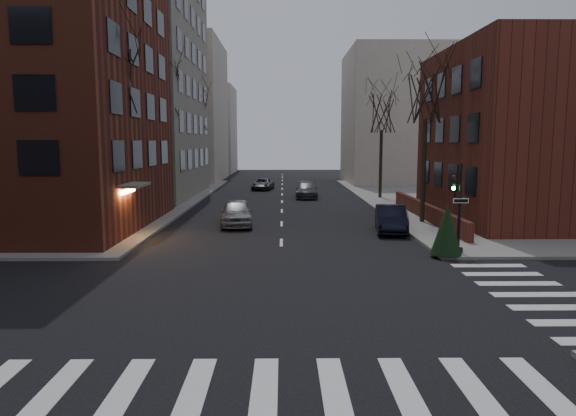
% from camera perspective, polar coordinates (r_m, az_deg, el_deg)
% --- Properties ---
extents(ground, '(160.00, 160.00, 0.00)m').
position_cam_1_polar(ground, '(14.60, -0.90, -13.10)').
color(ground, black).
rests_on(ground, ground).
extents(building_left_brick, '(15.00, 15.00, 18.00)m').
position_cam_1_polar(building_left_brick, '(34.18, -28.49, 13.06)').
color(building_left_brick, brown).
rests_on(building_left_brick, ground).
extents(building_left_tan, '(18.00, 18.00, 28.00)m').
position_cam_1_polar(building_left_tan, '(51.42, -20.91, 16.88)').
color(building_left_tan, gray).
rests_on(building_left_tan, ground).
extents(building_right_brick, '(12.00, 14.00, 11.00)m').
position_cam_1_polar(building_right_brick, '(36.56, 26.33, 7.25)').
color(building_right_brick, '#582219').
rests_on(building_right_brick, ground).
extents(low_wall_right, '(0.35, 16.00, 1.00)m').
position_cam_1_polar(low_wall_right, '(34.24, 15.05, -0.34)').
color(low_wall_right, '#582219').
rests_on(low_wall_right, sidewalk_far_right).
extents(building_distant_la, '(14.00, 16.00, 18.00)m').
position_cam_1_polar(building_distant_la, '(70.42, -13.15, 10.37)').
color(building_distant_la, beige).
rests_on(building_distant_la, ground).
extents(building_distant_ra, '(14.00, 14.00, 16.00)m').
position_cam_1_polar(building_distant_ra, '(65.46, 12.79, 9.75)').
color(building_distant_ra, beige).
rests_on(building_distant_ra, ground).
extents(building_distant_lb, '(10.00, 12.00, 14.00)m').
position_cam_1_polar(building_distant_lb, '(86.69, -9.35, 8.55)').
color(building_distant_lb, beige).
rests_on(building_distant_lb, ground).
extents(traffic_signal, '(0.76, 0.44, 4.00)m').
position_cam_1_polar(traffic_signal, '(24.20, 18.37, -0.59)').
color(traffic_signal, black).
rests_on(traffic_signal, sidewalk_far_right).
extents(tree_left_a, '(4.18, 4.18, 10.26)m').
position_cam_1_polar(tree_left_a, '(29.26, -18.79, 13.61)').
color(tree_left_a, '#2D231C').
rests_on(tree_left_a, sidewalk_far_left).
extents(tree_left_b, '(4.40, 4.40, 10.80)m').
position_cam_1_polar(tree_left_b, '(40.83, -13.46, 12.54)').
color(tree_left_b, '#2D231C').
rests_on(tree_left_b, sidewalk_far_left).
extents(tree_left_c, '(3.96, 3.96, 9.72)m').
position_cam_1_polar(tree_left_c, '(54.48, -10.12, 10.36)').
color(tree_left_c, '#2D231C').
rests_on(tree_left_c, sidewalk_far_left).
extents(tree_right_a, '(3.96, 3.96, 9.72)m').
position_cam_1_polar(tree_right_a, '(32.98, 15.11, 12.22)').
color(tree_right_a, '#2D231C').
rests_on(tree_right_a, sidewalk_far_right).
extents(tree_right_b, '(3.74, 3.74, 9.18)m').
position_cam_1_polar(tree_right_b, '(46.56, 10.39, 10.33)').
color(tree_right_b, '#2D231C').
rests_on(tree_right_b, sidewalk_far_right).
extents(streetlamp_near, '(0.36, 0.36, 6.28)m').
position_cam_1_polar(streetlamp_near, '(36.63, -13.71, 5.82)').
color(streetlamp_near, black).
rests_on(streetlamp_near, sidewalk_far_left).
extents(streetlamp_far, '(0.36, 0.36, 6.28)m').
position_cam_1_polar(streetlamp_far, '(56.29, -9.09, 6.42)').
color(streetlamp_far, black).
rests_on(streetlamp_far, sidewalk_far_left).
extents(parked_sedan, '(2.18, 4.76, 1.51)m').
position_cam_1_polar(parked_sedan, '(29.64, 11.34, -1.20)').
color(parked_sedan, black).
rests_on(parked_sedan, ground).
extents(car_lane_silver, '(2.29, 4.86, 1.61)m').
position_cam_1_polar(car_lane_silver, '(31.47, -5.76, -0.51)').
color(car_lane_silver, gray).
rests_on(car_lane_silver, ground).
extents(car_lane_gray, '(2.18, 4.99, 1.43)m').
position_cam_1_polar(car_lane_gray, '(46.86, 2.08, 2.01)').
color(car_lane_gray, '#3A3A3E').
rests_on(car_lane_gray, ground).
extents(car_lane_far, '(2.50, 4.54, 1.20)m').
position_cam_1_polar(car_lane_far, '(54.80, -2.82, 2.67)').
color(car_lane_far, '#3D3D42').
rests_on(car_lane_far, ground).
extents(sandwich_board, '(0.38, 0.51, 0.80)m').
position_cam_1_polar(sandwich_board, '(32.46, 12.85, -0.87)').
color(sandwich_board, silver).
rests_on(sandwich_board, sidewalk_far_right).
extents(evergreen_shrub, '(1.74, 1.74, 2.26)m').
position_cam_1_polar(evergreen_shrub, '(23.63, 17.23, -2.27)').
color(evergreen_shrub, black).
rests_on(evergreen_shrub, sidewalk_far_right).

